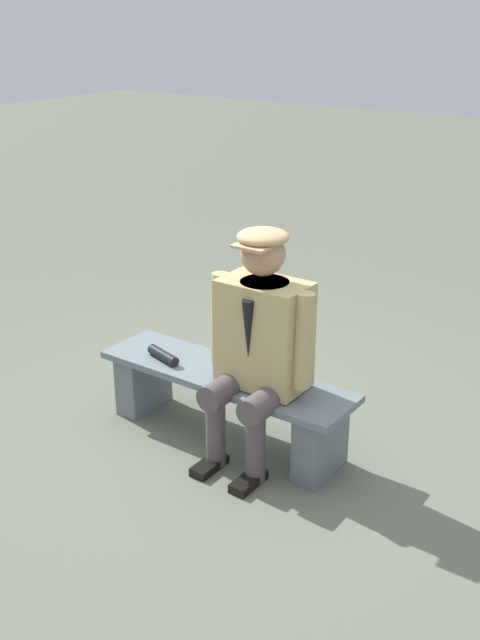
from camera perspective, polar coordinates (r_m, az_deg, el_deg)
ground_plane at (r=4.56m, az=-1.10°, el=-8.78°), size 30.00×30.00×0.00m
bench at (r=4.42m, az=-1.13°, el=-5.73°), size 1.57×0.42×0.43m
seated_man at (r=4.05m, az=1.44°, el=-1.37°), size 0.65×0.60×1.32m
rolled_magazine at (r=4.51m, az=-5.81°, el=-2.67°), size 0.25×0.13×0.06m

